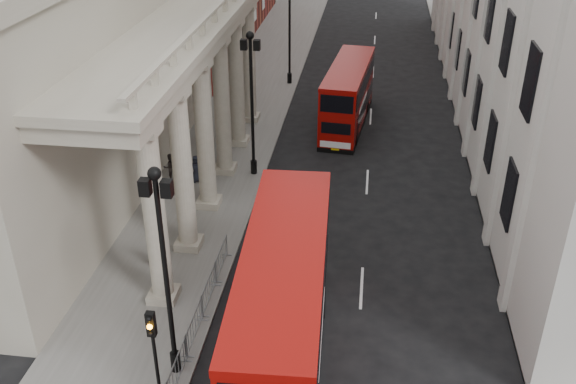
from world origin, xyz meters
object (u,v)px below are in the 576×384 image
Objects in this scene: pedestrian_a at (158,251)px; pedestrian_c at (196,169)px; pedestrian_b at (170,167)px; lamp_post_south at (164,262)px; lamp_post_north at (290,23)px; lamp_post_mid at (252,95)px; traffic_light at (154,345)px; bus_far at (348,94)px; bus_near at (284,305)px.

pedestrian_c is (-0.47, 8.51, -0.14)m from pedestrian_a.
pedestrian_b is (-1.98, 8.50, -0.12)m from pedestrian_a.
pedestrian_b is (-4.53, 14.54, -3.98)m from lamp_post_south.
lamp_post_north is (0.00, 32.00, 0.00)m from lamp_post_south.
lamp_post_mid is 18.11m from traffic_light.
bus_far is 19.78m from pedestrian_a.
bus_far is at bearing 47.91° from pedestrian_a.
lamp_post_mid reaches higher than pedestrian_a.
bus_far reaches higher than pedestrian_c.
lamp_post_north is 9.57m from bus_far.
lamp_post_south is at bearing 92.84° from traffic_light.
traffic_light reaches higher than pedestrian_c.
lamp_post_north is 31.22m from bus_near.
bus_near reaches higher than pedestrian_c.
traffic_light is 4.90m from bus_near.
pedestrian_a is at bearing -95.63° from lamp_post_north.
pedestrian_a is 8.73m from pedestrian_b.
traffic_light is (0.10, -34.02, -1.80)m from lamp_post_north.
lamp_post_north is (0.00, 16.00, 0.00)m from lamp_post_mid.
pedestrian_a is (-6.40, 4.94, -1.59)m from bus_near.
pedestrian_a is at bearing -101.18° from pedestrian_c.
bus_far reaches higher than pedestrian_b.
traffic_light is (0.10, -2.02, -1.80)m from lamp_post_south.
lamp_post_north is at bearing 90.00° from lamp_post_south.
pedestrian_c is at bearing 114.55° from bus_near.
lamp_post_north reaches higher than bus_far.
lamp_post_mid is 5.22m from pedestrian_c.
lamp_post_south reaches higher than pedestrian_b.
lamp_post_south reaches higher than traffic_light.
lamp_post_south is 1.00× the size of lamp_post_north.
traffic_light is at bearing -89.83° from lamp_post_north.
lamp_post_south is 1.93× the size of traffic_light.
bus_near is (3.85, -14.89, -2.27)m from lamp_post_mid.
bus_near is (3.85, 1.11, -2.27)m from lamp_post_south.
bus_far is 5.29× the size of pedestrian_a.
pedestrian_a is 8.53m from pedestrian_c.
pedestrian_a is at bearing 108.24° from traffic_light.
lamp_post_south is 0.85× the size of bus_far.
lamp_post_north is 5.25× the size of pedestrian_c.
traffic_light reaches higher than pedestrian_a.
lamp_post_south is at bearing -92.59° from pedestrian_c.
pedestrian_b is at bearing 83.42° from pedestrian_a.
lamp_post_north is 18.15m from pedestrian_c.
lamp_post_south reaches higher than pedestrian_a.
bus_near reaches higher than bus_far.
lamp_post_north reaches higher than pedestrian_c.
bus_far is (4.98, 24.30, -2.73)m from lamp_post_south.
lamp_post_south is at bearing -86.74° from pedestrian_a.
lamp_post_mid is at bearing 55.92° from pedestrian_a.
bus_far is (4.98, 8.30, -2.73)m from lamp_post_mid.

